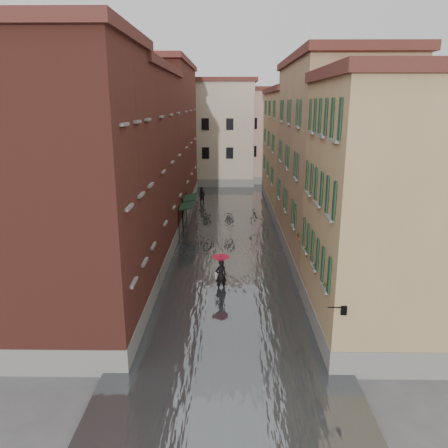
{
  "coord_description": "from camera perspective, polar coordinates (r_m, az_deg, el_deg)",
  "views": [
    {
      "loc": [
        0.03,
        -21.08,
        10.57
      ],
      "look_at": [
        -0.34,
        6.03,
        3.0
      ],
      "focal_mm": 35.0,
      "sensor_mm": 36.0,
      "label": 1
    }
  ],
  "objects": [
    {
      "name": "building_left_near",
      "position": [
        20.74,
        -19.09,
        3.41
      ],
      "size": [
        6.0,
        8.0,
        13.0
      ],
      "primitive_type": "cube",
      "color": "brown",
      "rests_on": "ground"
    },
    {
      "name": "wall_lantern",
      "position": [
        17.41,
        15.27,
        -10.75
      ],
      "size": [
        0.71,
        0.22,
        0.35
      ],
      "color": "black",
      "rests_on": "ground"
    },
    {
      "name": "pedestrian_main",
      "position": [
        25.27,
        -0.42,
        -5.96
      ],
      "size": [
        1.06,
        1.06,
        2.06
      ],
      "color": "black",
      "rests_on": "ground"
    },
    {
      "name": "window_planters",
      "position": [
        21.76,
        11.6,
        -3.67
      ],
      "size": [
        0.59,
        8.05,
        0.84
      ],
      "color": "#9F5D34",
      "rests_on": "ground"
    },
    {
      "name": "building_end_cream",
      "position": [
        59.3,
        -2.2,
        11.66
      ],
      "size": [
        12.0,
        9.0,
        13.0
      ],
      "primitive_type": "cube",
      "color": "beige",
      "rests_on": "ground"
    },
    {
      "name": "awning_near",
      "position": [
        35.27,
        -4.98,
        2.24
      ],
      "size": [
        1.09,
        2.71,
        2.8
      ],
      "color": "#16331F",
      "rests_on": "ground"
    },
    {
      "name": "building_right_mid",
      "position": [
        31.15,
        13.83,
        7.64
      ],
      "size": [
        6.0,
        14.0,
        13.0
      ],
      "primitive_type": "cube",
      "color": "tan",
      "rests_on": "ground"
    },
    {
      "name": "building_left_mid",
      "position": [
        31.19,
        -12.36,
        7.28
      ],
      "size": [
        6.0,
        14.0,
        12.5
      ],
      "primitive_type": "cube",
      "color": "#59261C",
      "rests_on": "ground"
    },
    {
      "name": "building_end_pink",
      "position": [
        61.54,
        6.46,
        11.25
      ],
      "size": [
        10.0,
        9.0,
        12.0
      ],
      "primitive_type": "cube",
      "color": "tan",
      "rests_on": "ground"
    },
    {
      "name": "building_right_far",
      "position": [
        45.87,
        9.64,
        9.35
      ],
      "size": [
        6.0,
        16.0,
        11.5
      ],
      "primitive_type": "cube",
      "color": "#A08952",
      "rests_on": "ground"
    },
    {
      "name": "floodwater",
      "position": [
        35.65,
        0.69,
        -1.48
      ],
      "size": [
        10.0,
        60.0,
        0.2
      ],
      "primitive_type": "cube",
      "color": "#51565A",
      "rests_on": "ground"
    },
    {
      "name": "pedestrian_far",
      "position": [
        46.83,
        -2.9,
        3.7
      ],
      "size": [
        1.11,
        1.01,
        1.86
      ],
      "primitive_type": "imported",
      "rotation": [
        0.0,
        0.0,
        -0.42
      ],
      "color": "black",
      "rests_on": "ground"
    },
    {
      "name": "awning_far",
      "position": [
        38.31,
        -4.52,
        3.34
      ],
      "size": [
        1.09,
        3.02,
        2.8
      ],
      "color": "#16331F",
      "rests_on": "ground"
    },
    {
      "name": "building_left_far",
      "position": [
        45.76,
        -8.22,
        10.97
      ],
      "size": [
        6.0,
        16.0,
        14.0
      ],
      "primitive_type": "cube",
      "color": "brown",
      "rests_on": "ground"
    },
    {
      "name": "building_right_near",
      "position": [
        20.88,
        20.26,
        1.27
      ],
      "size": [
        6.0,
        8.0,
        11.5
      ],
      "primitive_type": "cube",
      "color": "#A08952",
      "rests_on": "ground"
    },
    {
      "name": "ground",
      "position": [
        23.58,
        0.64,
        -11.03
      ],
      "size": [
        120.0,
        120.0,
        0.0
      ],
      "primitive_type": "plane",
      "color": "#575759",
      "rests_on": "ground"
    }
  ]
}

